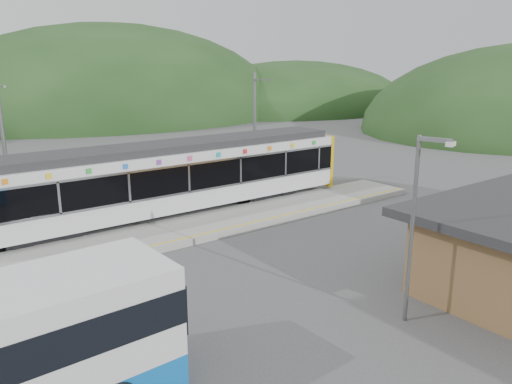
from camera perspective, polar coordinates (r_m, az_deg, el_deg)
ground at (r=20.87m, az=-1.50°, el=-6.65°), size 120.00×120.00×0.00m
hills at (r=28.44m, az=2.50°, el=-0.86°), size 146.00×149.00×26.00m
platform at (r=23.43m, az=-6.19°, el=-3.94°), size 26.00×3.20×0.30m
yellow_line at (r=22.33m, az=-4.49°, el=-4.42°), size 26.00×0.10×0.01m
train at (r=25.03m, az=-10.30°, el=1.66°), size 20.44×3.01×3.74m
catenary_mast_west at (r=25.13m, az=-26.74°, el=4.07°), size 0.18×1.80×7.00m
catenary_mast_east at (r=30.75m, az=-0.13°, el=7.26°), size 0.18×1.80×7.00m
lamp_post at (r=14.87m, az=17.89°, el=-2.48°), size 0.39×1.04×5.62m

